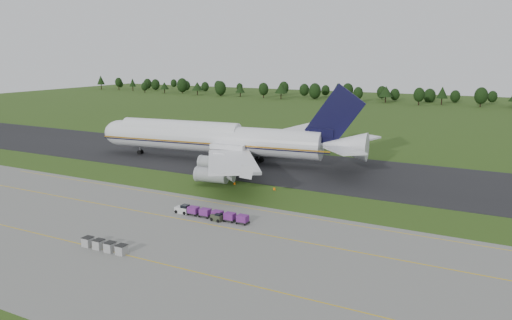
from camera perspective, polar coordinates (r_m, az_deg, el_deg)
The scene contains 10 objects.
ground at distance 114.48m, azimuth -2.63°, elevation -3.51°, with size 600.00×600.00×0.00m, color #294414.
apron at distance 88.34m, azimuth -13.98°, elevation -8.68°, with size 300.00×52.00×0.06m, color slate.
taxiway at distance 138.58m, azimuth 3.24°, elevation -0.72°, with size 300.00×40.00×0.08m, color black.
apron_markings at distance 93.31m, azimuth -11.10°, elevation -7.38°, with size 300.00×30.20×0.01m.
tree_line at distance 320.87m, azimuth 17.58°, elevation 7.22°, with size 526.71×20.87×11.82m.
aircraft at distance 144.63m, azimuth -4.32°, elevation 2.47°, with size 82.88×79.96×23.20m.
baggage_train at distance 95.94m, azimuth -5.30°, elevation -6.10°, with size 16.10×1.71×1.64m.
utility_cart at distance 94.27m, azimuth -4.48°, elevation -6.60°, with size 2.33×1.56×1.21m.
uld_row at distance 84.16m, azimuth -16.94°, elevation -9.33°, with size 8.77×1.57×1.55m.
edge_markers at distance 116.90m, azimuth -0.24°, elevation -3.03°, with size 11.10×0.30×0.60m.
Camera 1 is at (55.99, -94.94, 30.95)m, focal length 35.00 mm.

